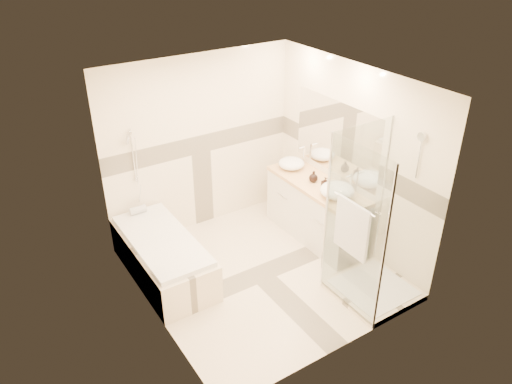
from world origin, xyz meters
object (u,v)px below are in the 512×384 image
bathtub (163,255)px  amenity_bottle_b (313,176)px  shower_enclosure (366,259)px  vanity (316,210)px  vessel_sink_far (337,190)px  amenity_bottle_a (325,183)px  vessel_sink_near (291,163)px

bathtub → amenity_bottle_b: amenity_bottle_b is taller
shower_enclosure → amenity_bottle_b: 1.44m
vanity → vessel_sink_far: bearing=-92.8°
vanity → shower_enclosure: shower_enclosure is taller
vanity → amenity_bottle_b: amenity_bottle_b is taller
vanity → shower_enclosure: (-0.29, -1.27, 0.08)m
shower_enclosure → vessel_sink_far: (0.27, 0.86, 0.43)m
bathtub → vanity: vanity is taller
vanity → amenity_bottle_a: amenity_bottle_a is taller
vessel_sink_far → vanity: bearing=87.2°
bathtub → shower_enclosure: (1.86, -1.62, 0.20)m
vanity → vessel_sink_near: 0.76m
vessel_sink_far → amenity_bottle_a: size_ratio=2.64×
amenity_bottle_a → amenity_bottle_b: (0.00, 0.24, -0.01)m
vanity → amenity_bottle_b: size_ratio=10.28×
vessel_sink_near → amenity_bottle_b: 0.50m
vessel_sink_near → bathtub: bearing=-174.0°
bathtub → vessel_sink_far: (2.13, -0.76, 0.63)m
shower_enclosure → amenity_bottle_a: bearing=76.1°
bathtub → amenity_bottle_b: size_ratio=10.79×
vanity → shower_enclosure: size_ratio=0.79×
vessel_sink_near → amenity_bottle_a: size_ratio=2.21×
amenity_bottle_a → shower_enclosure: bearing=-103.9°
amenity_bottle_a → vessel_sink_near: bearing=90.0°
shower_enclosure → vessel_sink_near: bearing=81.6°
vanity → shower_enclosure: bearing=-103.0°
shower_enclosure → vessel_sink_far: bearing=72.5°
bathtub → vessel_sink_far: size_ratio=3.85×
vessel_sink_far → amenity_bottle_a: (0.00, 0.24, -0.00)m
vessel_sink_near → vessel_sink_far: 0.98m
vessel_sink_far → amenity_bottle_b: 0.48m
vessel_sink_near → amenity_bottle_a: amenity_bottle_a is taller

